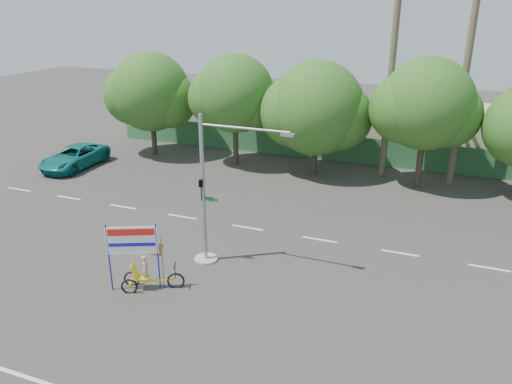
% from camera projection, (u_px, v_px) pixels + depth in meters
% --- Properties ---
extents(ground, '(120.00, 120.00, 0.00)m').
position_uv_depth(ground, '(218.00, 318.00, 19.29)').
color(ground, '#33302D').
rests_on(ground, ground).
extents(fence, '(38.00, 0.08, 2.00)m').
position_uv_depth(fence, '(339.00, 149.00, 37.62)').
color(fence, '#336B3D').
rests_on(fence, ground).
extents(building_left, '(12.00, 8.00, 4.00)m').
position_uv_depth(building_left, '(240.00, 113.00, 44.55)').
color(building_left, beige).
rests_on(building_left, ground).
extents(building_right, '(14.00, 8.00, 3.60)m').
position_uv_depth(building_right, '(455.00, 134.00, 38.55)').
color(building_right, beige).
rests_on(building_right, ground).
extents(tree_far_left, '(7.14, 6.00, 7.96)m').
position_uv_depth(tree_far_left, '(150.00, 94.00, 37.96)').
color(tree_far_left, '#473828').
rests_on(tree_far_left, ground).
extents(tree_left, '(6.66, 5.60, 8.07)m').
position_uv_depth(tree_left, '(234.00, 96.00, 35.49)').
color(tree_left, '#473828').
rests_on(tree_left, ground).
extents(tree_center, '(7.62, 6.40, 7.85)m').
position_uv_depth(tree_center, '(316.00, 111.00, 33.68)').
color(tree_center, '#473828').
rests_on(tree_center, ground).
extents(tree_right, '(6.90, 5.80, 8.36)m').
position_uv_depth(tree_right, '(426.00, 107.00, 31.04)').
color(tree_right, '#473828').
rests_on(tree_right, ground).
extents(palm_tall, '(3.73, 3.79, 17.45)m').
position_uv_depth(palm_tall, '(474.00, 18.00, 29.77)').
color(palm_tall, '#70604C').
rests_on(palm_tall, ground).
extents(palm_short, '(3.73, 3.79, 14.45)m').
position_uv_depth(palm_short, '(394.00, 44.00, 31.86)').
color(palm_short, '#70604C').
rests_on(palm_short, ground).
extents(traffic_signal, '(4.72, 1.10, 7.00)m').
position_uv_depth(traffic_signal, '(210.00, 204.00, 22.44)').
color(traffic_signal, gray).
rests_on(traffic_signal, ground).
extents(trike_billboard, '(2.87, 1.49, 3.06)m').
position_uv_depth(trike_billboard, '(141.00, 263.00, 20.81)').
color(trike_billboard, black).
rests_on(trike_billboard, ground).
extents(pickup_truck, '(2.64, 5.68, 1.58)m').
position_uv_depth(pickup_truck, '(74.00, 157.00, 36.33)').
color(pickup_truck, '#0F6E6E').
rests_on(pickup_truck, ground).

